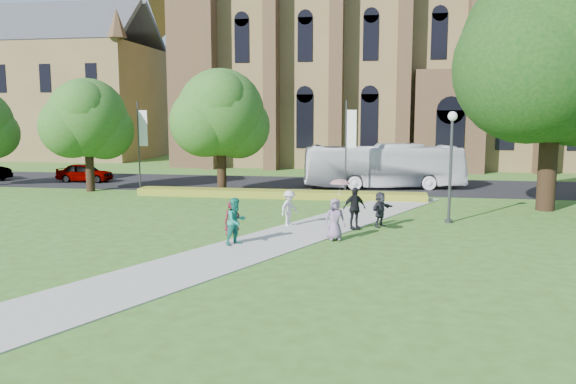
% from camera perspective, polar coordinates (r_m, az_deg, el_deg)
% --- Properties ---
extents(ground, '(160.00, 160.00, 0.00)m').
position_cam_1_polar(ground, '(21.68, -2.26, -5.70)').
color(ground, '#3C5B1B').
rests_on(ground, ground).
extents(road, '(160.00, 10.00, 0.02)m').
position_cam_1_polar(road, '(41.17, 3.50, 0.73)').
color(road, black).
rests_on(road, ground).
extents(footpath, '(15.58, 28.54, 0.04)m').
position_cam_1_polar(footpath, '(22.63, -1.74, -5.07)').
color(footpath, '#B2B2A8').
rests_on(footpath, ground).
extents(flower_hedge, '(18.00, 1.40, 0.45)m').
position_cam_1_polar(flower_hedge, '(34.76, -0.99, -0.20)').
color(flower_hedge, gold).
rests_on(flower_hedge, ground).
extents(cathedral, '(52.60, 18.25, 28.00)m').
position_cam_1_polar(cathedral, '(61.13, 15.41, 14.97)').
color(cathedral, olive).
rests_on(cathedral, ground).
extents(building_west, '(22.00, 14.00, 18.30)m').
position_cam_1_polar(building_west, '(73.57, -22.16, 10.46)').
color(building_west, olive).
rests_on(building_west, ground).
extents(streetlamp, '(0.44, 0.44, 5.24)m').
position_cam_1_polar(streetlamp, '(27.36, 16.24, 3.79)').
color(streetlamp, '#38383D').
rests_on(streetlamp, ground).
extents(large_tree, '(9.60, 9.60, 13.20)m').
position_cam_1_polar(large_tree, '(32.94, 25.47, 12.82)').
color(large_tree, '#332114').
rests_on(large_tree, ground).
extents(street_tree_0, '(5.20, 5.20, 7.50)m').
position_cam_1_polar(street_tree_0, '(39.68, -19.71, 7.08)').
color(street_tree_0, '#332114').
rests_on(street_tree_0, ground).
extents(street_tree_1, '(5.60, 5.60, 8.05)m').
position_cam_1_polar(street_tree_1, '(36.63, -6.85, 8.00)').
color(street_tree_1, '#332114').
rests_on(street_tree_1, ground).
extents(banner_pole_0, '(0.70, 0.10, 6.00)m').
position_cam_1_polar(banner_pole_0, '(35.93, 6.08, 5.09)').
color(banner_pole_0, '#38383D').
rests_on(banner_pole_0, ground).
extents(banner_pole_1, '(0.70, 0.10, 6.00)m').
position_cam_1_polar(banner_pole_1, '(39.38, -14.78, 5.11)').
color(banner_pole_1, '#38383D').
rests_on(banner_pole_1, ground).
extents(tour_coach, '(11.37, 4.63, 3.09)m').
position_cam_1_polar(tour_coach, '(39.59, 9.66, 2.62)').
color(tour_coach, silver).
rests_on(tour_coach, road).
extents(car_0, '(4.24, 1.85, 1.42)m').
position_cam_1_polar(car_0, '(45.57, -19.96, 1.87)').
color(car_0, gray).
rests_on(car_0, road).
extents(pedestrian_0, '(0.71, 0.58, 1.68)m').
position_cam_1_polar(pedestrian_0, '(22.18, -5.71, -3.09)').
color(pedestrian_0, maroon).
rests_on(pedestrian_0, footpath).
extents(pedestrian_1, '(1.09, 1.14, 1.85)m').
position_cam_1_polar(pedestrian_1, '(21.96, -5.30, -2.97)').
color(pedestrian_1, '#1A846E').
rests_on(pedestrian_1, footpath).
extents(pedestrian_2, '(1.07, 1.22, 1.63)m').
position_cam_1_polar(pedestrian_2, '(25.59, 0.13, -1.65)').
color(pedestrian_2, silver).
rests_on(pedestrian_2, footpath).
extents(pedestrian_3, '(1.17, 0.96, 1.87)m').
position_cam_1_polar(pedestrian_3, '(25.05, 6.75, -1.64)').
color(pedestrian_3, black).
rests_on(pedestrian_3, footpath).
extents(pedestrian_4, '(0.95, 0.76, 1.69)m').
position_cam_1_polar(pedestrian_4, '(22.83, 4.78, -2.76)').
color(pedestrian_4, slate).
rests_on(pedestrian_4, footpath).
extents(pedestrian_5, '(1.19, 1.50, 1.59)m').
position_cam_1_polar(pedestrian_5, '(25.80, 9.36, -1.72)').
color(pedestrian_5, '#292831').
rests_on(pedestrian_5, footpath).
extents(parasol, '(0.96, 0.96, 0.70)m').
position_cam_1_polar(parasol, '(22.73, 5.29, 0.24)').
color(parasol, '#E5A1B3').
rests_on(parasol, pedestrian_4).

